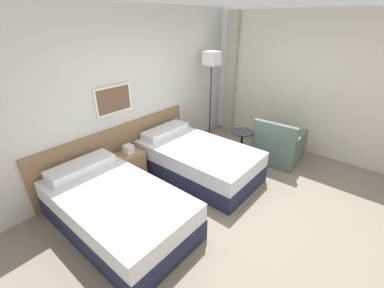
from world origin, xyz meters
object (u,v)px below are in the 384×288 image
object	(u,v)px
nightstand	(130,165)
armchair	(278,147)
bed_near_door	(116,208)
side_table	(242,140)
bed_near_window	(197,159)
floor_lamp	(212,65)

from	to	relation	value
nightstand	armchair	xyz separation A→B (m)	(2.20, -1.67, 0.03)
bed_near_door	side_table	xyz separation A→B (m)	(2.59, -0.33, 0.13)
bed_near_window	bed_near_door	bearing A→B (deg)	180.00
bed_near_door	nightstand	xyz separation A→B (m)	(0.83, 0.79, -0.03)
floor_lamp	side_table	size ratio (longest dim) A/B	3.20
bed_near_window	floor_lamp	size ratio (longest dim) A/B	1.07
nightstand	floor_lamp	size ratio (longest dim) A/B	0.33
floor_lamp	armchair	distance (m)	2.08
bed_near_window	armchair	world-z (taller)	armchair
bed_near_window	armchair	xyz separation A→B (m)	(1.37, -0.88, 0.00)
floor_lamp	side_table	world-z (taller)	floor_lamp
bed_near_door	floor_lamp	size ratio (longest dim) A/B	1.07
bed_near_door	armchair	world-z (taller)	armchair
nightstand	armchair	size ratio (longest dim) A/B	0.72
bed_near_window	nightstand	distance (m)	1.14
floor_lamp	armchair	size ratio (longest dim) A/B	2.22
bed_near_door	side_table	world-z (taller)	bed_near_door
bed_near_door	floor_lamp	world-z (taller)	floor_lamp
bed_near_door	nightstand	bearing A→B (deg)	43.50
bed_near_window	side_table	distance (m)	1.00
side_table	armchair	distance (m)	0.72
bed_near_window	nightstand	world-z (taller)	bed_near_window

